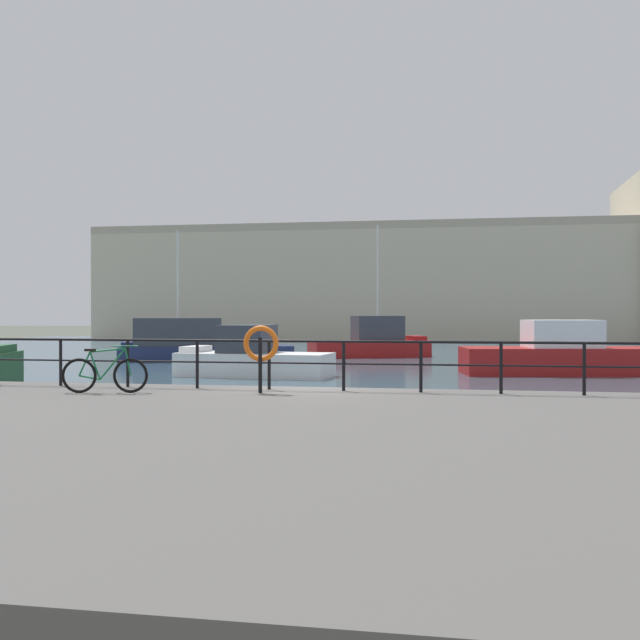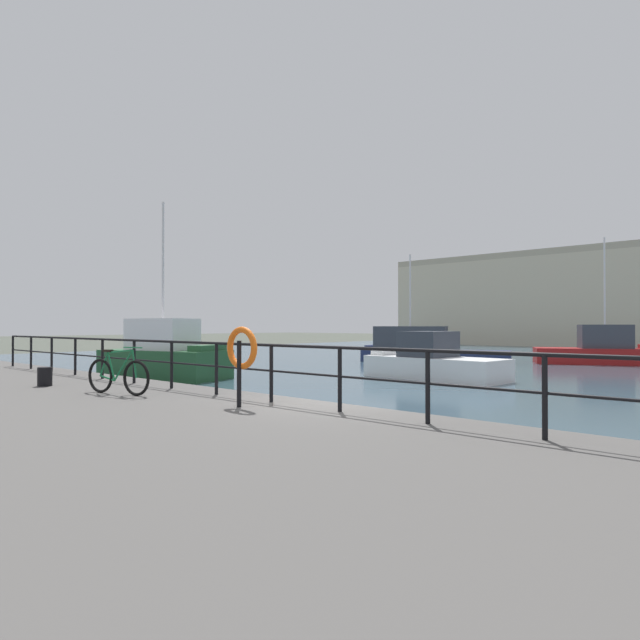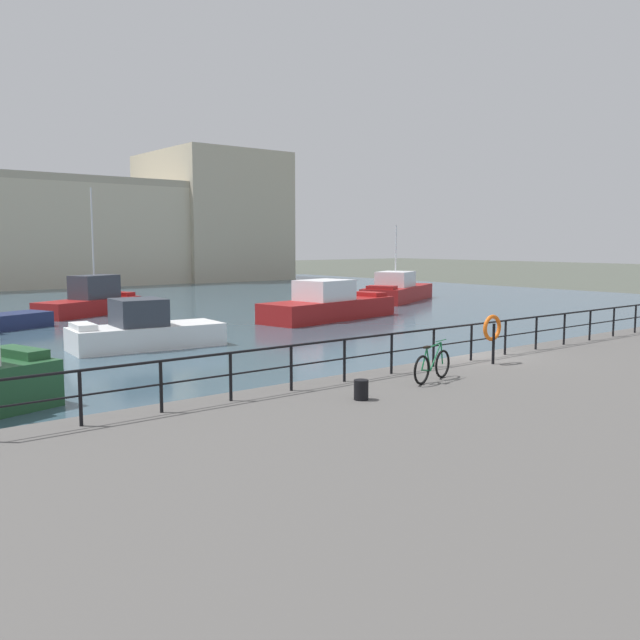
% 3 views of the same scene
% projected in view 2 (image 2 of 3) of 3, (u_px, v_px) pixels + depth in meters
% --- Properties ---
extents(ground_plane, '(240.00, 240.00, 0.00)m').
position_uv_depth(ground_plane, '(326.00, 447.00, 9.78)').
color(ground_plane, '#4C5147').
extents(moored_white_yacht, '(9.08, 4.74, 6.77)m').
position_uv_depth(moored_white_yacht, '(423.00, 348.00, 32.83)').
color(moored_white_yacht, navy).
rests_on(moored_white_yacht, water_basin).
extents(moored_small_launch, '(5.85, 3.92, 7.63)m').
position_uv_depth(moored_small_launch, '(165.00, 355.00, 22.60)').
color(moored_small_launch, '#23512D').
rests_on(moored_small_launch, water_basin).
extents(moored_harbor_tender, '(6.99, 4.85, 7.49)m').
position_uv_depth(moored_harbor_tender, '(599.00, 350.00, 31.00)').
color(moored_harbor_tender, maroon).
rests_on(moored_harbor_tender, water_basin).
extents(moored_red_daysailer, '(6.20, 2.86, 2.03)m').
position_uv_depth(moored_red_daysailer, '(432.00, 362.00, 22.37)').
color(moored_red_daysailer, white).
rests_on(moored_red_daysailer, water_basin).
extents(quay_railing, '(26.12, 0.07, 1.08)m').
position_uv_depth(quay_railing, '(271.00, 362.00, 9.69)').
color(quay_railing, black).
rests_on(quay_railing, quay_promenade).
extents(parked_bicycle, '(1.74, 0.46, 0.98)m').
position_uv_depth(parked_bicycle, '(118.00, 375.00, 10.77)').
color(parked_bicycle, black).
rests_on(parked_bicycle, quay_promenade).
extents(mooring_bollard, '(0.32, 0.32, 0.44)m').
position_uv_depth(mooring_bollard, '(45.00, 377.00, 12.28)').
color(mooring_bollard, black).
rests_on(mooring_bollard, quay_promenade).
extents(life_ring_stand, '(0.75, 0.16, 1.40)m').
position_uv_depth(life_ring_stand, '(242.00, 351.00, 9.15)').
color(life_ring_stand, black).
rests_on(life_ring_stand, quay_promenade).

